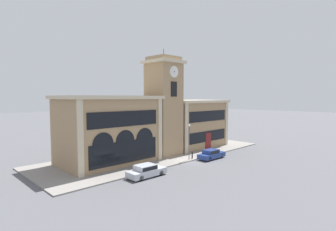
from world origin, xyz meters
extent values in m
plane|color=#56565B|center=(0.00, 0.00, 0.00)|extent=(300.00, 300.00, 0.00)
cube|color=gray|center=(0.00, 6.58, 0.07)|extent=(38.23, 13.15, 0.15)
cube|color=#9E7F5B|center=(0.00, 5.63, 7.08)|extent=(4.34, 4.34, 14.16)
cube|color=beige|center=(0.00, 5.63, 14.38)|extent=(5.04, 5.04, 0.45)
cube|color=#9E7F5B|center=(0.00, 5.63, 14.91)|extent=(4.00, 4.00, 0.60)
cylinder|color=#4C4C51|center=(0.00, 5.63, 15.81)|extent=(0.10, 0.10, 1.20)
cylinder|color=silver|center=(0.00, 3.41, 12.80)|extent=(1.71, 0.10, 1.71)
cylinder|color=black|center=(0.00, 3.34, 12.80)|extent=(0.14, 0.04, 0.14)
cylinder|color=silver|center=(2.22, 5.63, 12.80)|extent=(0.10, 1.71, 1.71)
cylinder|color=black|center=(2.29, 5.63, 12.80)|extent=(0.04, 0.14, 0.14)
cube|color=black|center=(0.00, 3.42, 10.25)|extent=(1.22, 0.10, 2.20)
cube|color=#9E7F5B|center=(-8.79, 7.30, 4.41)|extent=(12.64, 7.69, 8.81)
cube|color=beige|center=(-8.79, 7.30, 9.04)|extent=(13.34, 8.39, 0.45)
cube|color=beige|center=(-14.76, 3.40, 4.41)|extent=(0.70, 0.16, 8.81)
cube|color=beige|center=(-2.82, 3.40, 4.41)|extent=(0.70, 0.16, 8.81)
cube|color=black|center=(-8.79, 3.42, 6.35)|extent=(10.37, 0.10, 1.94)
cube|color=black|center=(-8.79, 3.42, 2.12)|extent=(10.11, 0.10, 2.82)
cylinder|color=black|center=(-11.95, 3.41, 3.53)|extent=(2.78, 0.06, 2.78)
cylinder|color=black|center=(-8.79, 3.41, 3.53)|extent=(2.78, 0.06, 2.78)
cylinder|color=black|center=(-5.63, 3.41, 3.53)|extent=(2.78, 0.06, 2.78)
cube|color=#9E7F5B|center=(8.51, 7.30, 4.04)|extent=(12.08, 7.69, 8.09)
cube|color=beige|center=(8.51, 7.30, 8.31)|extent=(12.78, 8.39, 0.45)
cube|color=beige|center=(2.82, 3.40, 4.04)|extent=(0.70, 0.16, 8.09)
cube|color=beige|center=(14.20, 3.40, 4.04)|extent=(0.70, 0.16, 8.09)
cube|color=black|center=(8.51, 3.42, 5.82)|extent=(9.90, 0.10, 1.78)
cube|color=maroon|center=(8.51, 3.41, 1.46)|extent=(1.50, 0.12, 2.91)
cube|color=black|center=(8.51, 3.42, 2.33)|extent=(9.90, 0.10, 1.81)
cube|color=#B2B7C1|center=(-9.09, -1.11, 0.51)|extent=(4.67, 1.97, 0.68)
cube|color=#B2B7C1|center=(-9.28, -1.11, 1.13)|extent=(2.25, 1.74, 0.56)
cube|color=black|center=(-9.28, -1.11, 1.13)|extent=(2.17, 1.78, 0.42)
cylinder|color=black|center=(-7.64, -0.30, 0.31)|extent=(0.63, 0.23, 0.62)
cylinder|color=black|center=(-7.67, -1.97, 0.31)|extent=(0.63, 0.23, 0.62)
cylinder|color=black|center=(-10.52, -0.25, 0.31)|extent=(0.63, 0.23, 0.62)
cylinder|color=black|center=(-10.55, -1.93, 0.31)|extent=(0.63, 0.23, 0.62)
cube|color=navy|center=(3.32, -1.11, 0.52)|extent=(4.65, 1.81, 0.67)
cube|color=navy|center=(3.13, -1.11, 1.13)|extent=(2.24, 1.60, 0.54)
cube|color=black|center=(3.13, -1.11, 1.13)|extent=(2.15, 1.64, 0.41)
cylinder|color=black|center=(4.76, -0.37, 0.34)|extent=(0.69, 0.23, 0.68)
cylinder|color=black|center=(4.74, -1.90, 0.34)|extent=(0.69, 0.23, 0.68)
cylinder|color=black|center=(1.90, -0.33, 0.34)|extent=(0.69, 0.23, 0.68)
cylinder|color=black|center=(1.88, -1.85, 0.34)|extent=(0.69, 0.23, 0.68)
cylinder|color=#4C4C51|center=(0.07, 0.47, 2.50)|extent=(0.12, 0.12, 4.70)
sphere|color=silver|center=(0.07, 0.47, 5.03)|extent=(0.36, 0.36, 0.36)
cylinder|color=black|center=(0.89, 0.57, 0.60)|extent=(0.18, 0.18, 0.90)
sphere|color=black|center=(0.89, 0.57, 1.13)|extent=(0.16, 0.16, 0.16)
camera|label=1|loc=(-27.90, -23.70, 9.04)|focal=28.00mm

